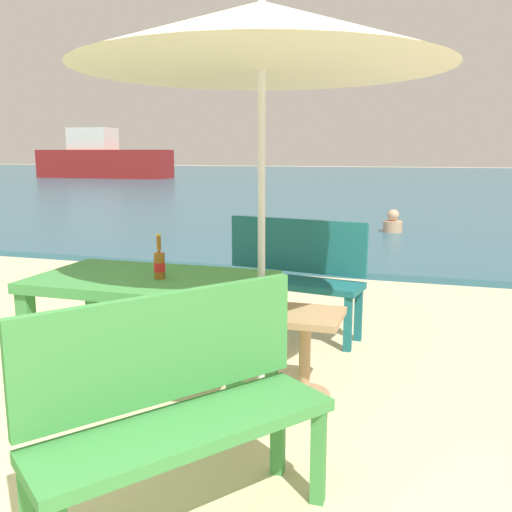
# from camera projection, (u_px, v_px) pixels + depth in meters

# --- Properties ---
(sea_water) EXTENTS (120.00, 50.00, 0.08)m
(sea_water) POSITION_uv_depth(u_px,v_px,m) (404.00, 180.00, 30.34)
(sea_water) COLOR #2D6075
(sea_water) RESTS_ON ground_plane
(picnic_table_green) EXTENTS (1.40, 0.80, 0.76)m
(picnic_table_green) POSITION_uv_depth(u_px,v_px,m) (153.00, 295.00, 3.36)
(picnic_table_green) COLOR #3D8C42
(picnic_table_green) RESTS_ON ground_plane
(beer_bottle_amber) EXTENTS (0.07, 0.07, 0.26)m
(beer_bottle_amber) POSITION_uv_depth(u_px,v_px,m) (159.00, 263.00, 3.27)
(beer_bottle_amber) COLOR brown
(beer_bottle_amber) RESTS_ON picnic_table_green
(patio_umbrella) EXTENTS (2.10, 2.10, 2.30)m
(patio_umbrella) POSITION_uv_depth(u_px,v_px,m) (262.00, 36.00, 3.06)
(patio_umbrella) COLOR silver
(patio_umbrella) RESTS_ON ground_plane
(side_table_wood) EXTENTS (0.44, 0.44, 0.54)m
(side_table_wood) POSITION_uv_depth(u_px,v_px,m) (305.00, 343.00, 3.40)
(side_table_wood) COLOR tan
(side_table_wood) RESTS_ON ground_plane
(bench_teal_center) EXTENTS (1.24, 0.55, 0.95)m
(bench_teal_center) POSITION_uv_depth(u_px,v_px,m) (292.00, 270.00, 4.60)
(bench_teal_center) COLOR #196066
(bench_teal_center) RESTS_ON ground_plane
(bench_green_right) EXTENTS (1.01, 1.17, 0.95)m
(bench_green_right) POSITION_uv_depth(u_px,v_px,m) (179.00, 400.00, 2.18)
(bench_green_right) COLOR #3D8C42
(bench_green_right) RESTS_ON ground_plane
(swimmer_person) EXTENTS (0.34, 0.34, 0.41)m
(swimmer_person) POSITION_uv_depth(u_px,v_px,m) (393.00, 223.00, 10.04)
(swimmer_person) COLOR tan
(swimmer_person) RESTS_ON sea_water
(boat_cargo_ship) EXTENTS (7.62, 2.08, 2.77)m
(boat_cargo_ship) POSITION_uv_depth(u_px,v_px,m) (103.00, 160.00, 31.56)
(boat_cargo_ship) COLOR maroon
(boat_cargo_ship) RESTS_ON sea_water
(boat_sailboat) EXTENTS (7.51, 2.05, 2.73)m
(boat_sailboat) POSITION_uv_depth(u_px,v_px,m) (101.00, 158.00, 43.64)
(boat_sailboat) COLOR gray
(boat_sailboat) RESTS_ON sea_water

